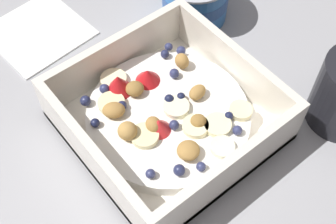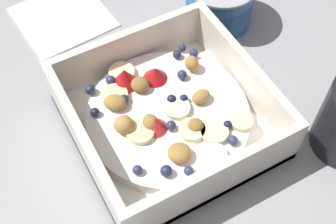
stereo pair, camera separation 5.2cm
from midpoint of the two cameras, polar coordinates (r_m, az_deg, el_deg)
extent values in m
plane|color=#9E9EA3|center=(0.54, -0.51, -2.74)|extent=(2.40, 2.40, 0.00)
cube|color=white|center=(0.54, -2.75, -1.72)|extent=(0.21, 0.21, 0.01)
cube|color=white|center=(0.49, -12.41, -6.10)|extent=(0.21, 0.01, 0.07)
cube|color=white|center=(0.55, 5.55, 5.46)|extent=(0.21, 0.01, 0.07)
cube|color=white|center=(0.57, -9.11, 6.60)|extent=(0.01, 0.19, 0.07)
cube|color=white|center=(0.47, 4.65, -7.86)|extent=(0.01, 0.19, 0.07)
cylinder|color=white|center=(0.52, -2.80, -0.91)|extent=(0.19, 0.19, 0.02)
cylinder|color=#F7EFC6|center=(0.49, 3.85, -4.65)|extent=(0.03, 0.03, 0.01)
cylinder|color=beige|center=(0.53, -9.89, 0.87)|extent=(0.04, 0.04, 0.01)
cylinder|color=#F7EFC6|center=(0.52, -1.75, 0.44)|extent=(0.04, 0.04, 0.01)
cylinder|color=beige|center=(0.50, -5.89, -3.20)|extent=(0.04, 0.04, 0.01)
cylinder|color=beige|center=(0.52, 6.31, 0.00)|extent=(0.04, 0.04, 0.01)
cylinder|color=#F4EAB7|center=(0.55, -9.52, 3.83)|extent=(0.04, 0.04, 0.01)
cylinder|color=#F4EAB7|center=(0.50, 0.16, -2.27)|extent=(0.04, 0.04, 0.01)
cylinder|color=#F4EAB7|center=(0.50, 3.36, -1.87)|extent=(0.04, 0.04, 0.01)
cone|color=red|center=(0.50, -4.09, -1.87)|extent=(0.03, 0.03, 0.02)
cone|color=red|center=(0.54, -5.00, 4.56)|extent=(0.04, 0.04, 0.02)
cone|color=red|center=(0.53, -9.01, 3.37)|extent=(0.04, 0.04, 0.03)
sphere|color=navy|center=(0.54, -10.71, 2.69)|extent=(0.01, 0.01, 0.01)
sphere|color=navy|center=(0.54, -1.92, 4.68)|extent=(0.01, 0.01, 0.01)
sphere|color=navy|center=(0.50, 5.80, -2.52)|extent=(0.01, 0.01, 0.01)
sphere|color=#23284C|center=(0.57, -3.01, 7.10)|extent=(0.01, 0.01, 0.01)
sphere|color=navy|center=(0.57, -2.51, 7.99)|extent=(0.01, 0.01, 0.01)
sphere|color=#191E3D|center=(0.51, 4.80, -0.72)|extent=(0.01, 0.01, 0.01)
sphere|color=navy|center=(0.57, -0.95, 7.53)|extent=(0.01, 0.01, 0.01)
sphere|color=navy|center=(0.48, 1.07, -7.11)|extent=(0.01, 0.01, 0.01)
sphere|color=#191E3D|center=(0.52, -1.16, 1.73)|extent=(0.01, 0.01, 0.01)
sphere|color=#191E3D|center=(0.52, -2.39, 1.61)|extent=(0.01, 0.01, 0.01)
sphere|color=#23284C|center=(0.47, -1.72, -7.54)|extent=(0.01, 0.01, 0.01)
sphere|color=navy|center=(0.47, -5.36, -7.96)|extent=(0.01, 0.01, 0.01)
sphere|color=#23284C|center=(0.52, -8.60, 0.62)|extent=(0.01, 0.01, 0.01)
sphere|color=#23284C|center=(0.53, -13.05, 1.18)|extent=(0.01, 0.01, 0.01)
sphere|color=navy|center=(0.50, -1.96, -2.05)|extent=(0.01, 0.01, 0.01)
sphere|color=#191E3D|center=(0.51, -11.98, -1.55)|extent=(0.01, 0.01, 0.01)
ellipsoid|color=#AD7F42|center=(0.53, 0.92, 2.31)|extent=(0.02, 0.03, 0.01)
ellipsoid|color=olive|center=(0.50, 0.91, -1.34)|extent=(0.02, 0.02, 0.01)
ellipsoid|color=tan|center=(0.50, -8.07, -2.58)|extent=(0.03, 0.03, 0.02)
ellipsoid|color=#AD7F42|center=(0.48, -0.49, -5.07)|extent=(0.03, 0.03, 0.02)
ellipsoid|color=olive|center=(0.53, -6.97, 2.73)|extent=(0.03, 0.03, 0.02)
ellipsoid|color=#AD7F42|center=(0.52, -9.66, 0.03)|extent=(0.03, 0.03, 0.02)
ellipsoid|color=#AD7F42|center=(0.50, -4.80, -1.78)|extent=(0.02, 0.02, 0.02)
ellipsoid|color=#AD7F42|center=(0.55, -0.92, 6.24)|extent=(0.02, 0.02, 0.02)
cube|color=white|center=(0.67, -18.15, 9.45)|extent=(0.13, 0.13, 0.01)
camera|label=1|loc=(0.03, -92.87, -4.14)|focal=48.60mm
camera|label=2|loc=(0.03, 87.13, 4.14)|focal=48.60mm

